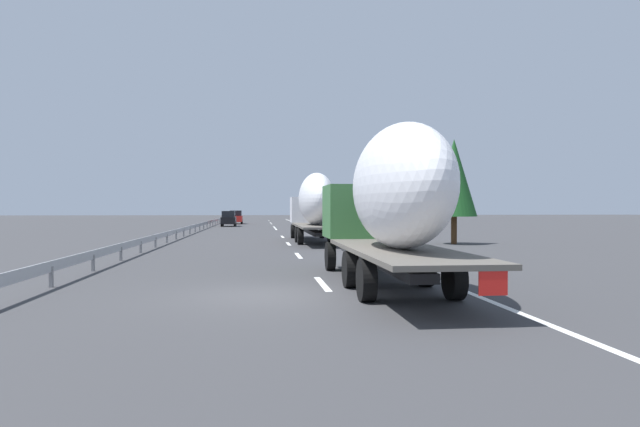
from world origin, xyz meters
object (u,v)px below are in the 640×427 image
(truck_lead, at_px, (314,204))
(car_black_suv, at_px, (229,219))
(road_sign, at_px, (326,208))
(car_red_compact, at_px, (236,217))
(truck_trailing, at_px, (389,199))

(truck_lead, height_order, car_black_suv, truck_lead)
(road_sign, bearing_deg, car_red_compact, 21.32)
(car_red_compact, relative_size, road_sign, 1.42)
(car_red_compact, distance_m, road_sign, 27.54)
(truck_lead, bearing_deg, car_red_compact, 8.80)
(truck_lead, distance_m, road_sign, 19.21)
(car_black_suv, bearing_deg, truck_lead, -167.61)
(truck_trailing, height_order, car_red_compact, truck_trailing)
(car_red_compact, height_order, car_black_suv, car_red_compact)
(truck_trailing, bearing_deg, car_black_suv, 7.65)
(truck_lead, height_order, car_red_compact, truck_lead)
(truck_lead, relative_size, truck_trailing, 1.12)
(car_black_suv, bearing_deg, car_red_compact, -2.45)
(car_black_suv, distance_m, road_sign, 18.01)
(truck_trailing, bearing_deg, truck_lead, 0.00)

